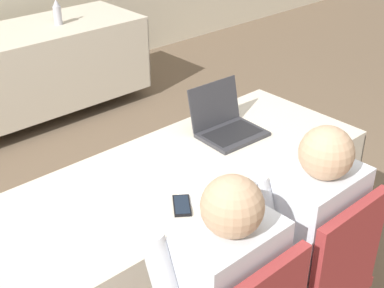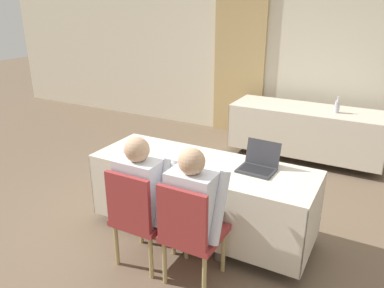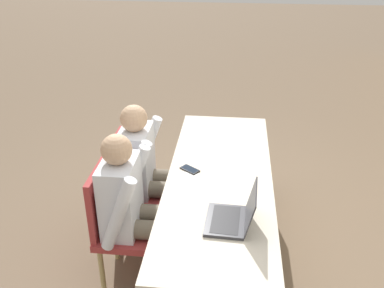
% 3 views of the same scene
% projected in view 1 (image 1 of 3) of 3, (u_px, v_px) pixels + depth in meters
% --- Properties ---
extents(conference_table_near, '(2.08, 0.72, 0.74)m').
position_uv_depth(conference_table_near, '(164.00, 211.00, 2.42)').
color(conference_table_near, beige).
rests_on(conference_table_near, ground_plane).
extents(conference_table_far, '(2.08, 0.72, 0.74)m').
position_uv_depth(conference_table_far, '(17.00, 55.00, 4.22)').
color(conference_table_far, beige).
rests_on(conference_table_far, ground_plane).
extents(laptop, '(0.32, 0.30, 0.24)m').
position_uv_depth(laptop, '(227.00, 125.00, 2.67)').
color(laptop, '#333338').
rests_on(laptop, conference_table_near).
extents(cell_phone, '(0.14, 0.15, 0.01)m').
position_uv_depth(cell_phone, '(182.00, 205.00, 2.15)').
color(cell_phone, black).
rests_on(cell_phone, conference_table_near).
extents(paper_beside_laptop, '(0.25, 0.32, 0.00)m').
position_uv_depth(paper_beside_laptop, '(199.00, 186.00, 2.27)').
color(paper_beside_laptop, white).
rests_on(paper_beside_laptop, conference_table_near).
extents(water_bottle, '(0.07, 0.07, 0.22)m').
position_uv_depth(water_bottle, '(57.00, 12.00, 4.27)').
color(water_bottle, '#B7B7C1').
rests_on(water_bottle, conference_table_far).
extents(chair_near_right, '(0.44, 0.44, 0.90)m').
position_uv_depth(chair_near_right, '(315.00, 275.00, 2.16)').
color(chair_near_right, tan).
rests_on(chair_near_right, ground_plane).
extents(person_white_shirt, '(0.50, 0.52, 1.16)m').
position_uv_depth(person_white_shirt, '(298.00, 232.00, 2.15)').
color(person_white_shirt, '#665B4C').
rests_on(person_white_shirt, ground_plane).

